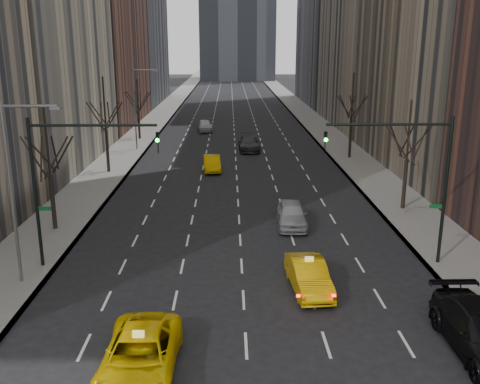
{
  "coord_description": "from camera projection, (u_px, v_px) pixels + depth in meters",
  "views": [
    {
      "loc": [
        -0.61,
        -15.06,
        11.75
      ],
      "look_at": [
        -0.04,
        14.52,
        3.5
      ],
      "focal_mm": 40.0,
      "sensor_mm": 36.0,
      "label": 1
    }
  ],
  "objects": [
    {
      "name": "sidewalk_left",
      "position": [
        157.0,
        119.0,
        84.84
      ],
      "size": [
        4.5,
        320.0,
        0.15
      ],
      "primitive_type": "cube",
      "color": "slate",
      "rests_on": "ground"
    },
    {
      "name": "far_suv_grey",
      "position": [
        249.0,
        143.0,
        60.61
      ],
      "size": [
        2.47,
        5.77,
        1.66
      ],
      "primitive_type": "imported",
      "rotation": [
        0.0,
        0.0,
        0.03
      ],
      "color": "#2E2E33",
      "rests_on": "ground"
    },
    {
      "name": "sidewalk_right",
      "position": [
        310.0,
        119.0,
        85.3
      ],
      "size": [
        4.5,
        320.0,
        0.15
      ],
      "primitive_type": "cube",
      "color": "slate",
      "rests_on": "ground"
    },
    {
      "name": "traffic_mast_left",
      "position": [
        66.0,
        169.0,
        27.58
      ],
      "size": [
        6.69,
        0.39,
        8.0
      ],
      "color": "black",
      "rests_on": "ground"
    },
    {
      "name": "tree_rw_c",
      "position": [
        351.0,
        120.0,
        55.34
      ],
      "size": [
        3.36,
        3.5,
        8.74
      ],
      "color": "black",
      "rests_on": "ground"
    },
    {
      "name": "taxi_sedan",
      "position": [
        309.0,
        276.0,
        26.18
      ],
      "size": [
        1.99,
        4.77,
        1.53
      ],
      "primitive_type": "imported",
      "rotation": [
        0.0,
        0.0,
        0.08
      ],
      "color": "#D69E04",
      "rests_on": "ground"
    },
    {
      "name": "far_taxi",
      "position": [
        212.0,
        163.0,
        50.86
      ],
      "size": [
        1.85,
        4.52,
        1.46
      ],
      "primitive_type": "imported",
      "rotation": [
        0.0,
        0.0,
        0.07
      ],
      "color": "#D6A204",
      "rests_on": "ground"
    },
    {
      "name": "traffic_mast_right",
      "position": [
        416.0,
        167.0,
        27.92
      ],
      "size": [
        6.69,
        0.39,
        8.0
      ],
      "color": "black",
      "rests_on": "ground"
    },
    {
      "name": "taxi_suv",
      "position": [
        140.0,
        356.0,
        19.35
      ],
      "size": [
        2.72,
        5.81,
        1.61
      ],
      "primitive_type": "imported",
      "rotation": [
        0.0,
        0.0,
        -0.01
      ],
      "color": "yellow",
      "rests_on": "ground"
    },
    {
      "name": "streetlight_far",
      "position": [
        138.0,
        101.0,
        59.3
      ],
      "size": [
        2.83,
        0.22,
        9.0
      ],
      "color": "slate",
      "rests_on": "ground"
    },
    {
      "name": "tree_lw_b",
      "position": [
        50.0,
        175.0,
        33.79
      ],
      "size": [
        3.36,
        3.5,
        7.82
      ],
      "color": "black",
      "rests_on": "ground"
    },
    {
      "name": "silver_sedan_ahead",
      "position": [
        292.0,
        214.0,
        35.44
      ],
      "size": [
        2.13,
        4.84,
        1.62
      ],
      "primitive_type": "imported",
      "rotation": [
        0.0,
        0.0,
        -0.05
      ],
      "color": "#96979D",
      "rests_on": "ground"
    },
    {
      "name": "tree_lw_c",
      "position": [
        106.0,
        130.0,
        49.11
      ],
      "size": [
        3.36,
        3.5,
        8.74
      ],
      "color": "black",
      "rests_on": "ground"
    },
    {
      "name": "tree_lw_d",
      "position": [
        138.0,
        111.0,
        66.57
      ],
      "size": [
        3.36,
        3.5,
        7.36
      ],
      "color": "black",
      "rests_on": "ground"
    },
    {
      "name": "far_car_white",
      "position": [
        205.0,
        126.0,
        73.7
      ],
      "size": [
        2.41,
        4.85,
        1.59
      ],
      "primitive_type": "imported",
      "rotation": [
        0.0,
        0.0,
        0.12
      ],
      "color": "silver",
      "rests_on": "ground"
    },
    {
      "name": "streetlight_near",
      "position": [
        17.0,
        176.0,
        25.59
      ],
      "size": [
        2.83,
        0.22,
        9.0
      ],
      "color": "slate",
      "rests_on": "ground"
    },
    {
      "name": "tree_rw_b",
      "position": [
        407.0,
        160.0,
        38.09
      ],
      "size": [
        3.36,
        3.5,
        7.82
      ],
      "color": "black",
      "rests_on": "ground"
    }
  ]
}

